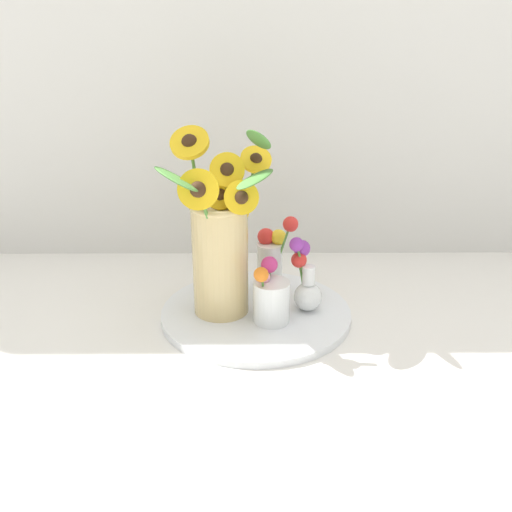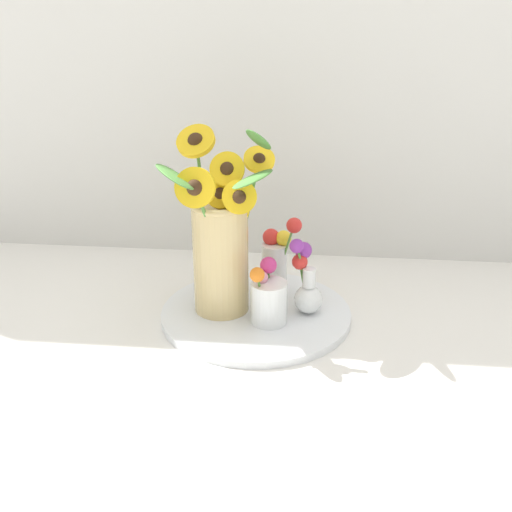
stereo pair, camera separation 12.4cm
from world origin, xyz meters
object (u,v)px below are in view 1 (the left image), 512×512
(serving_tray, at_px, (256,314))
(mason_jar_sunflowers, at_px, (220,243))
(vase_small_center, at_px, (271,297))
(vase_bulb_right, at_px, (305,281))
(vase_small_back, at_px, (271,258))

(serving_tray, distance_m, mason_jar_sunflowers, 0.18)
(vase_small_center, bearing_deg, vase_bulb_right, 35.22)
(vase_small_center, xyz_separation_m, vase_bulb_right, (0.08, 0.05, 0.01))
(serving_tray, height_order, mason_jar_sunflowers, mason_jar_sunflowers)
(mason_jar_sunflowers, relative_size, vase_bulb_right, 2.46)
(mason_jar_sunflowers, xyz_separation_m, vase_bulb_right, (0.18, 0.01, -0.09))
(mason_jar_sunflowers, bearing_deg, vase_small_center, -24.21)
(serving_tray, height_order, vase_bulb_right, vase_bulb_right)
(vase_bulb_right, bearing_deg, serving_tray, -175.62)
(vase_small_back, bearing_deg, serving_tray, -110.03)
(vase_small_back, bearing_deg, vase_bulb_right, -52.01)
(vase_small_center, relative_size, vase_bulb_right, 0.80)
(serving_tray, bearing_deg, vase_small_back, 69.97)
(vase_bulb_right, relative_size, vase_small_back, 0.88)
(vase_bulb_right, bearing_deg, mason_jar_sunflowers, -177.89)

